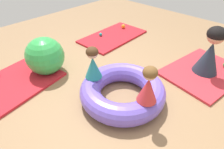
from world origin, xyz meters
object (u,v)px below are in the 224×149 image
at_px(child_in_teal, 93,63).
at_px(adult_seated, 211,51).
at_px(child_in_red, 148,85).
at_px(exercise_ball_large, 45,56).
at_px(play_ball_orange, 123,26).
at_px(play_ball_teal, 101,34).
at_px(inflatable_cushion, 122,91).

xyz_separation_m(child_in_teal, adult_seated, (1.60, -0.96, -0.09)).
distance_m(child_in_red, exercise_ball_large, 1.80).
bearing_deg(adult_seated, play_ball_orange, 168.76).
bearing_deg(play_ball_orange, adult_seated, -101.39).
relative_size(child_in_teal, child_in_red, 0.97).
distance_m(child_in_teal, adult_seated, 1.87).
bearing_deg(play_ball_teal, adult_seated, -83.72).
distance_m(child_in_teal, exercise_ball_large, 1.00).
height_order(adult_seated, play_ball_teal, adult_seated).
height_order(child_in_teal, play_ball_orange, child_in_teal).
height_order(inflatable_cushion, child_in_teal, child_in_teal).
bearing_deg(play_ball_orange, play_ball_teal, 173.51).
bearing_deg(play_ball_teal, child_in_teal, -136.13).
height_order(child_in_teal, exercise_ball_large, child_in_teal).
xyz_separation_m(inflatable_cushion, exercise_ball_large, (-0.37, 1.34, 0.16)).
height_order(child_in_teal, adult_seated, adult_seated).
xyz_separation_m(play_ball_teal, play_ball_orange, (0.69, -0.08, 0.01)).
relative_size(adult_seated, play_ball_orange, 8.17).
height_order(play_ball_orange, exercise_ball_large, exercise_ball_large).
relative_size(inflatable_cushion, play_ball_orange, 12.37).
relative_size(child_in_teal, exercise_ball_large, 0.74).
xyz_separation_m(child_in_red, play_ball_orange, (1.92, 2.03, -0.43)).
xyz_separation_m(play_ball_teal, exercise_ball_large, (-1.55, -0.34, 0.23)).
xyz_separation_m(child_in_teal, play_ball_orange, (2.04, 1.22, -0.42)).
xyz_separation_m(child_in_teal, child_in_red, (0.12, -0.80, 0.01)).
xyz_separation_m(inflatable_cushion, play_ball_orange, (1.87, 1.61, -0.06)).
distance_m(play_ball_teal, play_ball_orange, 0.69).
distance_m(adult_seated, play_ball_orange, 2.25).
relative_size(inflatable_cushion, child_in_red, 2.50).
height_order(play_ball_teal, exercise_ball_large, exercise_ball_large).
distance_m(child_in_teal, child_in_red, 0.81).
relative_size(adult_seated, play_ball_teal, 10.72).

